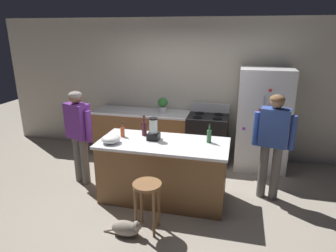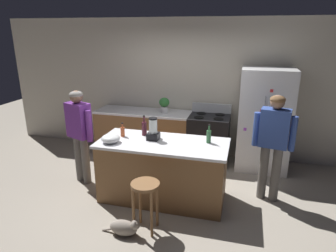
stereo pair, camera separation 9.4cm
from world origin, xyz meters
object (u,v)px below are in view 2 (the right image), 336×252
Objects in this scene: stove_range at (209,139)px; mixing_bowl at (111,138)px; refrigerator at (264,120)px; bottle_cooking_sauce at (123,131)px; potted_plant at (164,104)px; blender_appliance at (153,130)px; person_by_sink_right at (273,138)px; bottle_olive_oil at (209,136)px; kitchen_island at (163,170)px; cat at (125,227)px; person_by_island_left at (79,128)px; bar_stool at (145,194)px; bottle_wine at (144,128)px.

stove_range is 2.17m from mixing_bowl.
refrigerator is 8.53× the size of bottle_cooking_sauce.
stove_range is at bearing -1.64° from potted_plant.
blender_appliance is 1.24× the size of mixing_bowl.
stove_range is 0.68× the size of person_by_sink_right.
bottle_olive_oil is at bearing 14.49° from mixing_bowl.
cat is at bearing -103.19° from kitchen_island.
refrigerator is at bearing 24.56° from person_by_island_left.
bottle_olive_oil is at bearing -121.23° from refrigerator.
refrigerator is 3.10m from cat.
kitchen_island is 6.84× the size of bottle_olive_oil.
cat is at bearing -128.13° from bottle_olive_oil.
bottle_cooking_sauce is (-0.49, 0.01, -0.06)m from blender_appliance.
refrigerator is 3.21m from person_by_island_left.
bottle_wine is at bearing 109.19° from bar_stool.
person_by_island_left is (-1.94, -1.36, 0.48)m from stove_range.
kitchen_island is at bearing 16.05° from mixing_bowl.
person_by_island_left is at bearing -155.44° from refrigerator.
bar_stool is 1.24m from bottle_olive_oil.
refrigerator reaches higher than kitchen_island.
person_by_island_left reaches higher than stove_range.
bottle_wine is at bearing 96.19° from cat.
blender_appliance is (-0.16, 0.86, 0.54)m from bar_stool.
person_by_sink_right is 0.93m from bottle_olive_oil.
potted_plant is at bearing 178.36° from stove_range.
potted_plant is 1.50m from blender_appliance.
bottle_cooking_sauce is at bearing -171.86° from person_by_sink_right.
bottle_wine is 1.14× the size of bottle_olive_oil.
bar_stool is at bearing 37.47° from cat.
blender_appliance reaches higher than bottle_cooking_sauce.
cat is 2.40× the size of bottle_cooking_sauce.
person_by_island_left is at bearing 173.72° from bottle_cooking_sauce.
kitchen_island is 1.60m from stove_range.
person_by_sink_right is 4.82× the size of blender_appliance.
bottle_olive_oil is at bearing -53.16° from potted_plant.
bar_stool is at bearing -80.20° from potted_plant.
bottle_olive_oil is (-0.82, -1.35, 0.10)m from refrigerator.
person_by_island_left is 5.68× the size of bottle_olive_oil.
person_by_sink_right is at bearing 14.87° from mixing_bowl.
potted_plant is at bearing 53.00° from person_by_island_left.
bottle_cooking_sauce is at bearing -99.56° from potted_plant.
bar_stool is at bearing -124.62° from bottle_olive_oil.
person_by_sink_right is 1.90m from bottle_wine.
blender_appliance is at bearing -174.76° from bottle_olive_oil.
bar_stool is at bearing -90.23° from kitchen_island.
mixing_bowl is at bearing 123.11° from cat.
cat is 1.68m from bottle_olive_oil.
kitchen_island is 0.62m from blender_appliance.
blender_appliance reaches higher than kitchen_island.
person_by_island_left is 5.22× the size of potted_plant.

